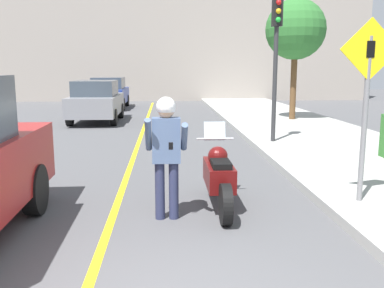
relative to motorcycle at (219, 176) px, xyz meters
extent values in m
cube|color=yellow|center=(-1.62, 2.81, -0.49)|extent=(0.12, 36.00, 0.01)
cube|color=gray|center=(-1.02, 22.81, 3.69)|extent=(28.00, 1.20, 8.37)
cylinder|color=black|center=(0.00, -0.81, -0.20)|extent=(0.14, 0.59, 0.59)
cylinder|color=black|center=(0.00, 0.78, -0.20)|extent=(0.14, 0.59, 0.59)
cube|color=#510C0C|center=(0.00, -0.01, 0.03)|extent=(0.40, 1.09, 0.36)
sphere|color=#510C0C|center=(0.00, 0.14, 0.29)|extent=(0.32, 0.32, 0.32)
cube|color=black|center=(0.00, -0.26, 0.25)|extent=(0.28, 0.48, 0.10)
cylinder|color=silver|center=(0.00, 0.54, 0.51)|extent=(0.62, 0.03, 0.03)
cube|color=silver|center=(0.00, 0.60, 0.63)|extent=(0.36, 0.12, 0.31)
cylinder|color=#282D4C|center=(-0.92, -0.50, -0.07)|extent=(0.14, 0.14, 0.84)
cylinder|color=#282D4C|center=(-0.72, -0.50, -0.07)|extent=(0.14, 0.14, 0.84)
cube|color=slate|center=(-0.82, -0.50, 0.67)|extent=(0.40, 0.22, 0.64)
cylinder|color=slate|center=(-1.07, -0.60, 0.76)|extent=(0.09, 0.39, 0.50)
cylinder|color=slate|center=(-0.57, -0.62, 0.73)|extent=(0.09, 0.45, 0.45)
sphere|color=tan|center=(-0.82, -0.50, 1.09)|extent=(0.23, 0.23, 0.23)
sphere|color=white|center=(-0.82, -0.50, 1.15)|extent=(0.27, 0.27, 0.27)
cube|color=black|center=(-0.76, -0.78, 0.64)|extent=(0.06, 0.05, 0.11)
cylinder|color=black|center=(-2.78, -0.19, -0.11)|extent=(0.23, 0.76, 0.76)
cylinder|color=slate|center=(2.15, -0.30, 0.90)|extent=(0.08, 0.08, 2.47)
cube|color=yellow|center=(2.15, -0.32, 1.94)|extent=(0.91, 0.02, 0.91)
cube|color=black|center=(2.15, -0.34, 1.94)|extent=(0.12, 0.01, 0.24)
cylinder|color=#2D2D30|center=(2.17, 5.16, 1.60)|extent=(0.12, 0.12, 3.87)
cube|color=black|center=(2.17, 5.14, 3.16)|extent=(0.26, 0.22, 0.76)
sphere|color=red|center=(2.17, 5.02, 3.38)|extent=(0.14, 0.14, 0.14)
sphere|color=gold|center=(2.17, 5.02, 3.16)|extent=(0.14, 0.14, 0.14)
sphere|color=green|center=(2.17, 5.02, 2.94)|extent=(0.14, 0.14, 0.14)
cylinder|color=brown|center=(4.25, 10.31, 1.00)|extent=(0.24, 0.24, 2.68)
sphere|color=#2D6B2D|center=(4.25, 10.31, 3.16)|extent=(2.33, 2.33, 2.33)
cylinder|color=black|center=(-4.45, 12.50, -0.17)|extent=(0.22, 0.64, 0.64)
cylinder|color=black|center=(-2.80, 12.50, -0.17)|extent=(0.22, 0.64, 0.64)
cylinder|color=black|center=(-4.45, 9.89, -0.17)|extent=(0.22, 0.64, 0.64)
cylinder|color=black|center=(-2.80, 9.89, -0.17)|extent=(0.22, 0.64, 0.64)
cube|color=gray|center=(-3.63, 11.19, 0.21)|extent=(1.80, 4.20, 0.76)
cube|color=#38424C|center=(-3.63, 11.03, 0.89)|extent=(1.58, 2.18, 0.60)
cylinder|color=black|center=(-4.70, 18.49, -0.17)|extent=(0.22, 0.64, 0.64)
cylinder|color=black|center=(-3.05, 18.49, -0.17)|extent=(0.22, 0.64, 0.64)
cylinder|color=black|center=(-4.70, 15.88, -0.17)|extent=(0.22, 0.64, 0.64)
cylinder|color=black|center=(-3.05, 15.88, -0.17)|extent=(0.22, 0.64, 0.64)
cube|color=navy|center=(-3.87, 17.19, 0.21)|extent=(1.80, 4.20, 0.76)
cube|color=#38424C|center=(-3.87, 17.02, 0.89)|extent=(1.58, 2.18, 0.60)
camera|label=1|loc=(-0.83, -6.48, 1.67)|focal=40.00mm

